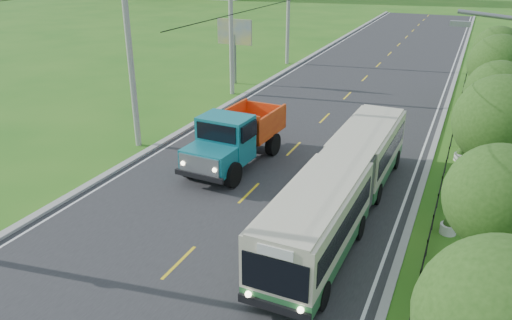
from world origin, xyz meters
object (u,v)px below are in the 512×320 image
Objects in this scene: bus at (344,181)px; dump_truck at (235,135)px; planter_far at (468,113)px; pole_near at (131,56)px; pole_mid at (231,26)px; planter_mid at (460,156)px; tree_back at (498,53)px; tree_second at (500,202)px; pole_far at (289,9)px; tree_third at (501,125)px; billboard_left at (235,36)px; tree_fourth at (498,97)px; planter_near at (448,227)px; tree_fifth at (499,67)px.

bus is 2.05× the size of dump_truck.
dump_truck reaches higher than planter_far.
pole_mid is at bearing 90.00° from pole_near.
tree_back is at bearing 84.09° from planter_mid.
pole_near reaches higher than dump_truck.
tree_second is 13.73m from dump_truck.
tree_back is at bearing 15.84° from pole_mid.
pole_far is 30.78m from tree_third.
pole_far is at bearing 82.17° from billboard_left.
tree_second is 12.00m from tree_fourth.
tree_fourth reaches higher than tree_second.
tree_third is at bearing 59.59° from planter_near.
pole_far is 30.42m from bus.
pole_near is 7.14m from dump_truck.
tree_fourth is 13.19m from dump_truck.
bus is at bearing -23.34° from dump_truck.
tree_back reaches higher than bus.
pole_mid is (0.00, 12.00, 0.00)m from pole_near.
tree_second is 12.36m from planter_mid.
pole_mid is 1.89× the size of tree_second.
tree_back is (0.00, 24.00, 0.13)m from tree_second.
planter_mid is 0.05× the size of bus.
pole_near reaches higher than tree_third.
tree_third is (18.12, -0.86, -1.11)m from pole_near.
tree_back is at bearing 6.31° from billboard_left.
tree_second is at bearing -83.95° from planter_mid.
dump_truck is at bearing -2.22° from pole_near.
planter_mid is (-1.26, -0.14, -3.30)m from tree_fourth.
pole_near is 21.31m from tree_fifth.
pole_mid is at bearing -176.61° from planter_far.
dump_truck is at bearing 177.02° from tree_third.
dump_truck is (7.47, -15.24, -2.23)m from billboard_left.
dump_truck is at bearing -128.75° from planter_far.
bus is at bearing -15.13° from pole_near.
tree_fifth is 19.74m from billboard_left.
tree_fourth is 3.53m from planter_mid.
tree_back is 20.46m from planter_near.
pole_near is 1.89× the size of tree_second.
planter_mid and planter_far have the same top height.
billboard_left is at bearing 119.06° from dump_truck.
planter_mid is 8.00m from planter_far.
pole_near is 18.89m from tree_fourth.
billboard_left is at bearing 140.67° from tree_third.
tree_fifth reaches higher than billboard_left.
tree_fifth is at bearing -55.95° from planter_far.
tree_third is 12.00m from tree_fifth.
planter_mid is at bearing -22.54° from pole_mid.
dump_truck is at bearing 154.94° from bus.
billboard_left reaches higher than planter_near.
pole_far is at bearing 126.09° from tree_third.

